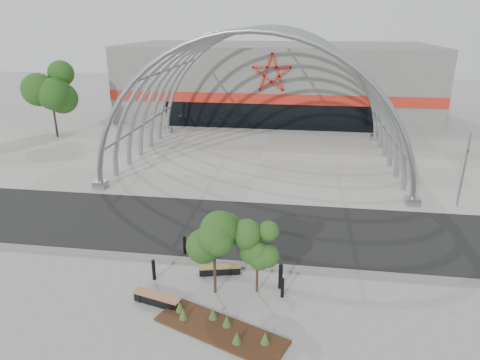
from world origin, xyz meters
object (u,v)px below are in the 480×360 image
Objects in this scene: street_tree_0 at (214,234)px; bench_1 at (220,270)px; signal_pole at (464,169)px; bench_0 at (157,300)px; street_tree_1 at (258,243)px; bollard_2 at (218,247)px.

street_tree_0 is 2.84m from bench_1.
bench_1 is at bearing -144.31° from signal_pole.
bench_1 is (-0.06, 1.37, -2.49)m from street_tree_0.
signal_pole is 2.23× the size of bench_0.
street_tree_1 is (-11.08, -10.28, -0.13)m from signal_pole.
street_tree_0 reaches higher than bollard_2.
street_tree_0 is 3.44m from bench_0.
bollard_2 is at bearing -149.54° from signal_pole.
street_tree_0 is 1.82× the size of bench_0.
street_tree_1 reaches higher than bollard_2.
street_tree_0 is at bearing -140.35° from signal_pole.
street_tree_0 is at bearing -87.43° from bench_1.
bench_1 is 1.53m from bollard_2.
street_tree_0 reaches higher than street_tree_1.
bench_0 is 2.08× the size of bollard_2.
signal_pole is 16.60m from street_tree_0.
street_tree_1 reaches higher than bench_1.
bench_1 is at bearing 50.44° from bench_0.
signal_pole reaches higher than bench_1.
bollard_2 is (-13.20, -7.76, -1.90)m from signal_pole.
signal_pole is 15.43m from bollard_2.
bollard_2 is (-0.36, 1.46, 0.30)m from bench_1.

